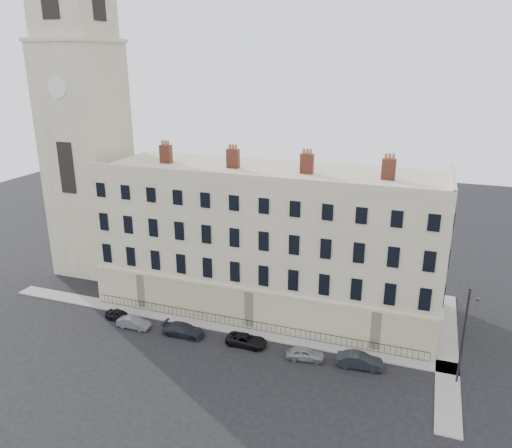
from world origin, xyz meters
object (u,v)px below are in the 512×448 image
Objects in this scene: car_a at (120,315)px; car_f at (360,361)px; car_d at (247,340)px; car_b at (134,323)px; car_c at (184,330)px; car_e at (305,354)px; streetlamp at (464,333)px.

car_f is at bearing -84.29° from car_a.
car_a is 14.14m from car_d.
car_b is 0.85× the size of car_f.
car_c is at bearing 93.53° from car_d.
car_b is 0.81× the size of car_c.
car_e is at bearing -91.92° from car_c.
car_d is at bearing -87.17° from car_b.
car_c is 25.66m from streetlamp.
car_c is 1.22× the size of car_e.
car_e is at bearing -93.84° from car_d.
car_d is 1.14× the size of car_e.
car_c is at bearing -87.52° from car_a.
car_e is (5.85, -0.42, 0.04)m from car_d.
car_f is at bearing -90.52° from car_c.
car_a is 24.82m from car_f.
car_e is at bearing -89.69° from car_b.
car_e is (19.99, -0.51, 0.03)m from car_a.
car_c reaches higher than car_a.
car_c is (5.45, 0.38, 0.05)m from car_b.
car_c is at bearing -156.48° from streetlamp.
car_b is at bearing 83.20° from car_e.
car_b is at bearing 93.85° from car_d.
streetlamp reaches higher than car_c.
streetlamp is at bearing -88.61° from car_b.
car_b is 0.39× the size of streetlamp.
car_f is (4.84, 0.40, 0.07)m from car_e.
streetlamp is at bearing -88.50° from car_d.
car_f reaches higher than car_b.
car_d is (6.51, 0.37, -0.07)m from car_c.
car_a is at bearing 89.88° from car_d.
car_a is 2.34m from car_b.
car_b is at bearing -156.08° from streetlamp.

